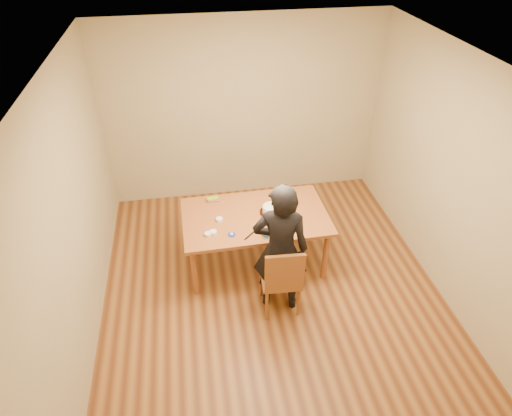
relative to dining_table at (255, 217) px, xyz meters
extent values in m
cube|color=#5B3016|center=(0.11, -0.58, -0.73)|extent=(4.00, 4.50, 0.00)
cube|color=silver|center=(0.11, -0.58, 1.97)|extent=(4.00, 4.50, 0.00)
cube|color=tan|center=(0.11, 1.67, 0.62)|extent=(4.00, 0.00, 2.70)
cube|color=tan|center=(-1.89, -0.58, 0.62)|extent=(0.00, 4.50, 2.70)
cube|color=tan|center=(2.11, -0.58, 0.62)|extent=(0.00, 4.50, 2.70)
cube|color=brown|center=(0.00, 0.00, 0.00)|extent=(1.77, 1.07, 0.04)
cube|color=brown|center=(0.15, -0.78, -0.28)|extent=(0.45, 0.45, 0.04)
cylinder|color=red|center=(0.20, 0.02, 0.03)|extent=(0.28, 0.28, 0.02)
cylinder|color=white|center=(0.20, 0.02, 0.08)|extent=(0.22, 0.22, 0.07)
ellipsoid|color=white|center=(0.20, 0.02, 0.13)|extent=(0.22, 0.22, 0.03)
cylinder|color=white|center=(0.06, -0.41, 0.06)|extent=(0.09, 0.09, 0.08)
cylinder|color=#172A9B|center=(-0.33, -0.32, 0.03)|extent=(0.09, 0.09, 0.01)
ellipsoid|color=white|center=(-0.33, -0.32, 0.04)|extent=(0.04, 0.04, 0.02)
cylinder|color=white|center=(-0.59, -0.28, 0.04)|extent=(0.08, 0.08, 0.04)
cylinder|color=white|center=(-0.44, -0.03, 0.04)|extent=(0.08, 0.08, 0.04)
cylinder|color=white|center=(-0.53, -0.26, 0.04)|extent=(0.08, 0.08, 0.04)
cube|color=#E73689|center=(-0.48, 0.39, 0.03)|extent=(0.15, 0.08, 0.02)
cube|color=#1B921B|center=(-0.48, 0.39, 0.06)|extent=(0.15, 0.09, 0.02)
cube|color=black|center=(-0.13, -0.37, 0.03)|extent=(0.14, 0.13, 0.01)
imported|color=black|center=(0.15, -0.73, 0.10)|extent=(0.68, 0.54, 1.65)
camera|label=1|loc=(-0.68, -4.05, 3.17)|focal=30.00mm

